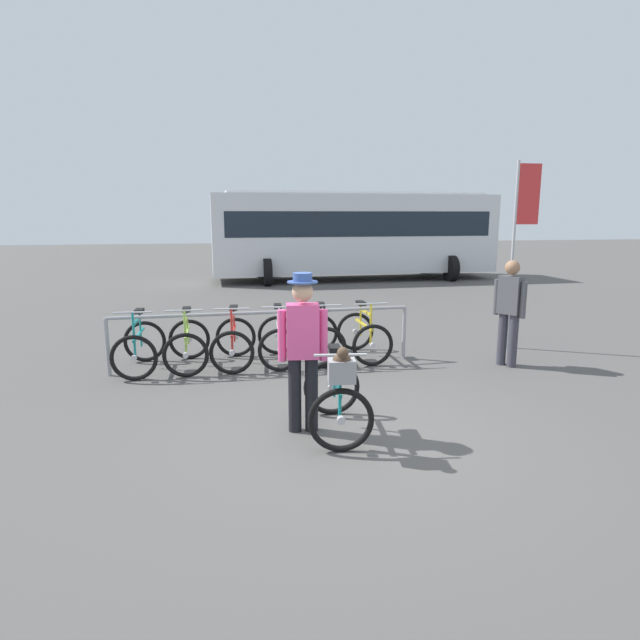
{
  "coord_description": "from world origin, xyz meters",
  "views": [
    {
      "loc": [
        -1.28,
        -5.23,
        2.31
      ],
      "look_at": [
        -0.05,
        1.33,
        1.0
      ],
      "focal_mm": 30.14,
      "sensor_mm": 36.0,
      "label": 1
    }
  ],
  "objects_px": {
    "racked_bike_red": "(234,342)",
    "racked_bike_yellow": "(364,336)",
    "racked_bike_teal": "(140,347)",
    "banner_flag": "(522,220)",
    "racked_bike_black": "(322,338)",
    "featured_bicycle": "(337,392)",
    "person_with_featured_bike": "(303,346)",
    "pedestrian_with_backpack": "(511,306)",
    "racked_bike_white": "(279,340)",
    "racked_bike_lime": "(188,344)",
    "bus_distant": "(353,231)"
  },
  "relations": [
    {
      "from": "racked_bike_red",
      "to": "racked_bike_yellow",
      "type": "xyz_separation_m",
      "value": [
        2.1,
        0.06,
        0.0
      ]
    },
    {
      "from": "racked_bike_teal",
      "to": "banner_flag",
      "type": "distance_m",
      "value": 6.57
    },
    {
      "from": "racked_bike_black",
      "to": "banner_flag",
      "type": "bearing_deg",
      "value": 3.34
    },
    {
      "from": "featured_bicycle",
      "to": "racked_bike_teal",
      "type": "bearing_deg",
      "value": 129.11
    },
    {
      "from": "person_with_featured_bike",
      "to": "racked_bike_black",
      "type": "bearing_deg",
      "value": 75.22
    },
    {
      "from": "racked_bike_red",
      "to": "racked_bike_yellow",
      "type": "height_order",
      "value": "same"
    },
    {
      "from": "featured_bicycle",
      "to": "person_with_featured_bike",
      "type": "bearing_deg",
      "value": 146.66
    },
    {
      "from": "racked_bike_black",
      "to": "person_with_featured_bike",
      "type": "bearing_deg",
      "value": -104.78
    },
    {
      "from": "racked_bike_yellow",
      "to": "featured_bicycle",
      "type": "height_order",
      "value": "featured_bicycle"
    },
    {
      "from": "featured_bicycle",
      "to": "banner_flag",
      "type": "height_order",
      "value": "banner_flag"
    },
    {
      "from": "featured_bicycle",
      "to": "pedestrian_with_backpack",
      "type": "xyz_separation_m",
      "value": [
        3.19,
        2.18,
        0.45
      ]
    },
    {
      "from": "racked_bike_white",
      "to": "featured_bicycle",
      "type": "relative_size",
      "value": 0.91
    },
    {
      "from": "racked_bike_teal",
      "to": "person_with_featured_bike",
      "type": "xyz_separation_m",
      "value": [
        2.06,
        -2.72,
        0.58
      ]
    },
    {
      "from": "racked_bike_teal",
      "to": "racked_bike_red",
      "type": "relative_size",
      "value": 0.97
    },
    {
      "from": "racked_bike_red",
      "to": "racked_bike_white",
      "type": "xyz_separation_m",
      "value": [
        0.7,
        0.02,
        0.0
      ]
    },
    {
      "from": "racked_bike_yellow",
      "to": "pedestrian_with_backpack",
      "type": "xyz_separation_m",
      "value": [
        2.08,
        -0.86,
        0.57
      ]
    },
    {
      "from": "racked_bike_lime",
      "to": "pedestrian_with_backpack",
      "type": "relative_size",
      "value": 0.67
    },
    {
      "from": "racked_bike_lime",
      "to": "banner_flag",
      "type": "relative_size",
      "value": 0.34
    },
    {
      "from": "racked_bike_lime",
      "to": "person_with_featured_bike",
      "type": "xyz_separation_m",
      "value": [
        1.36,
        -2.74,
        0.58
      ]
    },
    {
      "from": "bus_distant",
      "to": "featured_bicycle",
      "type": "bearing_deg",
      "value": -104.75
    },
    {
      "from": "person_with_featured_bike",
      "to": "bus_distant",
      "type": "distance_m",
      "value": 14.07
    },
    {
      "from": "racked_bike_teal",
      "to": "featured_bicycle",
      "type": "distance_m",
      "value": 3.79
    },
    {
      "from": "person_with_featured_bike",
      "to": "racked_bike_yellow",
      "type": "bearing_deg",
      "value": 62.98
    },
    {
      "from": "racked_bike_teal",
      "to": "racked_bike_black",
      "type": "height_order",
      "value": "same"
    },
    {
      "from": "racked_bike_teal",
      "to": "racked_bike_black",
      "type": "bearing_deg",
      "value": 1.67
    },
    {
      "from": "racked_bike_yellow",
      "to": "banner_flag",
      "type": "height_order",
      "value": "banner_flag"
    },
    {
      "from": "racked_bike_teal",
      "to": "bus_distant",
      "type": "distance_m",
      "value": 12.4
    },
    {
      "from": "racked_bike_white",
      "to": "racked_bike_teal",
      "type": "bearing_deg",
      "value": -178.33
    },
    {
      "from": "racked_bike_black",
      "to": "bus_distant",
      "type": "relative_size",
      "value": 0.12
    },
    {
      "from": "pedestrian_with_backpack",
      "to": "bus_distant",
      "type": "bearing_deg",
      "value": 87.94
    },
    {
      "from": "pedestrian_with_backpack",
      "to": "racked_bike_yellow",
      "type": "bearing_deg",
      "value": 157.58
    },
    {
      "from": "racked_bike_teal",
      "to": "banner_flag",
      "type": "height_order",
      "value": "banner_flag"
    },
    {
      "from": "racked_bike_white",
      "to": "person_with_featured_bike",
      "type": "relative_size",
      "value": 0.65
    },
    {
      "from": "racked_bike_red",
      "to": "bus_distant",
      "type": "xyz_separation_m",
      "value": [
        4.6,
        10.73,
        1.37
      ]
    },
    {
      "from": "racked_bike_teal",
      "to": "racked_bike_yellow",
      "type": "xyz_separation_m",
      "value": [
        3.5,
        0.1,
        0.0
      ]
    },
    {
      "from": "racked_bike_lime",
      "to": "racked_bike_teal",
      "type": "bearing_deg",
      "value": -178.33
    },
    {
      "from": "bus_distant",
      "to": "racked_bike_teal",
      "type": "bearing_deg",
      "value": -119.11
    },
    {
      "from": "racked_bike_black",
      "to": "pedestrian_with_backpack",
      "type": "distance_m",
      "value": 2.96
    },
    {
      "from": "pedestrian_with_backpack",
      "to": "racked_bike_red",
      "type": "bearing_deg",
      "value": 169.19
    },
    {
      "from": "racked_bike_white",
      "to": "bus_distant",
      "type": "relative_size",
      "value": 0.11
    },
    {
      "from": "racked_bike_white",
      "to": "racked_bike_black",
      "type": "bearing_deg",
      "value": 1.67
    },
    {
      "from": "featured_bicycle",
      "to": "pedestrian_with_backpack",
      "type": "bearing_deg",
      "value": 34.29
    },
    {
      "from": "racked_bike_black",
      "to": "person_with_featured_bike",
      "type": "height_order",
      "value": "person_with_featured_bike"
    },
    {
      "from": "pedestrian_with_backpack",
      "to": "racked_bike_black",
      "type": "bearing_deg",
      "value": 163.22
    },
    {
      "from": "racked_bike_white",
      "to": "person_with_featured_bike",
      "type": "bearing_deg",
      "value": -90.82
    },
    {
      "from": "racked_bike_black",
      "to": "pedestrian_with_backpack",
      "type": "relative_size",
      "value": 0.71
    },
    {
      "from": "racked_bike_teal",
      "to": "pedestrian_with_backpack",
      "type": "bearing_deg",
      "value": -7.73
    },
    {
      "from": "featured_bicycle",
      "to": "racked_bike_black",
      "type": "bearing_deg",
      "value": 82.22
    },
    {
      "from": "racked_bike_lime",
      "to": "racked_bike_yellow",
      "type": "bearing_deg",
      "value": 1.67
    },
    {
      "from": "racked_bike_lime",
      "to": "racked_bike_white",
      "type": "distance_m",
      "value": 1.4
    }
  ]
}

